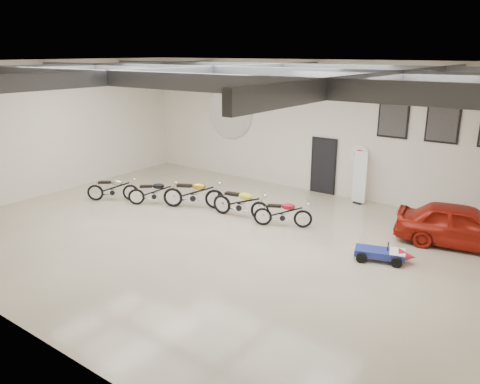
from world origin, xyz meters
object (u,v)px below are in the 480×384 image
Objects in this scene: banner_stand at (360,178)px; motorcycle_yellow at (241,202)px; motorcycle_gold at (194,193)px; go_kart at (385,251)px; motorcycle_silver at (113,188)px; vintage_car at (463,226)px; motorcycle_black at (154,192)px; motorcycle_red at (283,212)px.

banner_stand reaches higher than motorcycle_yellow.
go_kart is at bearing -31.39° from motorcycle_gold.
vintage_car reaches higher than motorcycle_silver.
motorcycle_yellow is at bearing 95.06° from vintage_car.
motorcycle_yellow reaches higher than go_kart.
go_kart is (8.35, 0.21, -0.19)m from motorcycle_black.
motorcycle_silver is 6.58m from motorcycle_red.
motorcycle_yellow reaches higher than motorcycle_silver.
motorcycle_silver reaches higher than motorcycle_red.
banner_stand is 1.05× the size of motorcycle_black.
motorcycle_gold is 1.04× the size of motorcycle_yellow.
motorcycle_silver is 0.91× the size of motorcycle_yellow.
motorcycle_yellow is at bearing -27.87° from motorcycle_black.
motorcycle_silver is at bearing 160.22° from motorcycle_black.
motorcycle_red is at bearing -30.59° from motorcycle_black.
motorcycle_red is 1.16× the size of go_kart.
motorcycle_gold is at bearing -18.55° from motorcycle_black.
motorcycle_black is 1.17× the size of go_kart.
vintage_car is at bearing -7.62° from motorcycle_red.
motorcycle_yellow is 0.57× the size of vintage_car.
motorcycle_gold is 1.19× the size of motorcycle_red.
motorcycle_black is at bearing 163.06° from motorcycle_red.
motorcycle_gold is 6.97m from go_kart.
go_kart is at bearing -38.57° from motorcycle_black.
go_kart is 2.66m from vintage_car.
banner_stand is 4.91m from go_kart.
motorcycle_gold is 8.55m from vintage_car.
motorcycle_silver is 0.87× the size of motorcycle_gold.
motorcycle_black is at bearing -174.77° from motorcycle_yellow.
motorcycle_gold is (-4.49, -3.86, -0.40)m from banner_stand.
vintage_car is (6.42, 1.75, 0.08)m from motorcycle_yellow.
motorcycle_red is at bearing -24.48° from motorcycle_silver.
go_kart is at bearing 138.26° from vintage_car.
banner_stand is 5.93m from motorcycle_gold.
motorcycle_yellow is 5.07m from go_kart.
motorcycle_black reaches higher than motorcycle_red.
motorcycle_yellow is (3.31, 0.71, 0.06)m from motorcycle_black.
motorcycle_yellow is 1.14× the size of motorcycle_red.
vintage_car reaches higher than go_kart.
vintage_car is at bearing -25.84° from motorcycle_black.
banner_stand is at bearing 47.96° from motorcycle_red.
motorcycle_yellow is 1.32× the size of go_kart.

